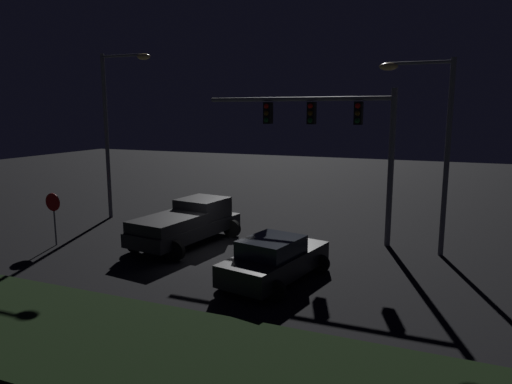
{
  "coord_description": "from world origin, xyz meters",
  "views": [
    {
      "loc": [
        8.43,
        -16.19,
        5.58
      ],
      "look_at": [
        1.48,
        0.72,
        2.41
      ],
      "focal_mm": 32.73,
      "sensor_mm": 36.0,
      "label": 1
    }
  ],
  "objects_px": {
    "pickup_truck": "(188,221)",
    "street_lamp_right": "(432,132)",
    "street_lamp_left": "(115,116)",
    "stop_sign": "(53,209)",
    "traffic_signal_gantry": "(333,128)",
    "car_sedan": "(275,259)"
  },
  "relations": [
    {
      "from": "pickup_truck",
      "to": "street_lamp_right",
      "type": "distance_m",
      "value": 10.4
    },
    {
      "from": "pickup_truck",
      "to": "stop_sign",
      "type": "xyz_separation_m",
      "value": [
        -5.08,
        -2.34,
        0.56
      ]
    },
    {
      "from": "pickup_truck",
      "to": "street_lamp_left",
      "type": "xyz_separation_m",
      "value": [
        -5.82,
        2.78,
        4.32
      ]
    },
    {
      "from": "street_lamp_left",
      "to": "street_lamp_right",
      "type": "distance_m",
      "value": 15.23
    },
    {
      "from": "car_sedan",
      "to": "traffic_signal_gantry",
      "type": "height_order",
      "value": "traffic_signal_gantry"
    },
    {
      "from": "street_lamp_left",
      "to": "traffic_signal_gantry",
      "type": "bearing_deg",
      "value": 0.79
    },
    {
      "from": "street_lamp_right",
      "to": "stop_sign",
      "type": "relative_size",
      "value": 3.38
    },
    {
      "from": "car_sedan",
      "to": "street_lamp_left",
      "type": "height_order",
      "value": "street_lamp_left"
    },
    {
      "from": "pickup_truck",
      "to": "car_sedan",
      "type": "relative_size",
      "value": 1.2
    },
    {
      "from": "car_sedan",
      "to": "traffic_signal_gantry",
      "type": "distance_m",
      "value": 7.09
    },
    {
      "from": "pickup_truck",
      "to": "street_lamp_left",
      "type": "height_order",
      "value": "street_lamp_left"
    },
    {
      "from": "street_lamp_left",
      "to": "street_lamp_right",
      "type": "xyz_separation_m",
      "value": [
        15.22,
        -0.42,
        -0.51
      ]
    },
    {
      "from": "street_lamp_right",
      "to": "pickup_truck",
      "type": "bearing_deg",
      "value": -165.91
    },
    {
      "from": "pickup_truck",
      "to": "street_lamp_left",
      "type": "bearing_deg",
      "value": 72.69
    },
    {
      "from": "car_sedan",
      "to": "pickup_truck",
      "type": "bearing_deg",
      "value": 72.22
    },
    {
      "from": "street_lamp_left",
      "to": "street_lamp_right",
      "type": "relative_size",
      "value": 1.12
    },
    {
      "from": "pickup_truck",
      "to": "stop_sign",
      "type": "height_order",
      "value": "stop_sign"
    },
    {
      "from": "pickup_truck",
      "to": "street_lamp_right",
      "type": "relative_size",
      "value": 0.75
    },
    {
      "from": "traffic_signal_gantry",
      "to": "street_lamp_left",
      "type": "bearing_deg",
      "value": -179.21
    },
    {
      "from": "traffic_signal_gantry",
      "to": "stop_sign",
      "type": "relative_size",
      "value": 3.73
    },
    {
      "from": "street_lamp_right",
      "to": "stop_sign",
      "type": "xyz_separation_m",
      "value": [
        -14.47,
        -4.7,
        -3.25
      ]
    },
    {
      "from": "traffic_signal_gantry",
      "to": "car_sedan",
      "type": "bearing_deg",
      "value": -95.11
    }
  ]
}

